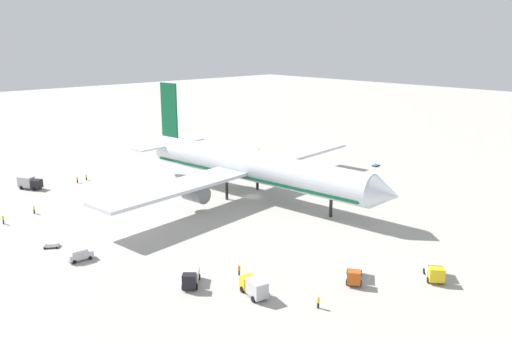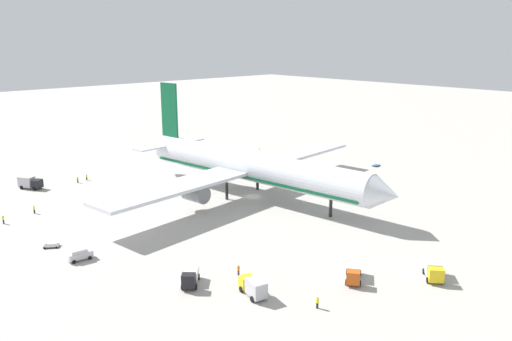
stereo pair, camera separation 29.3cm
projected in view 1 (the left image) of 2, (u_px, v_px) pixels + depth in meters
ground_plane at (252, 197)px, 122.66m from camera, size 600.00×600.00×0.00m
airliner at (248, 166)px, 121.58m from camera, size 75.43×79.79×25.19m
service_truck_0 at (354, 272)px, 80.05m from camera, size 4.99×5.86×2.44m
service_truck_1 at (191, 277)px, 78.53m from camera, size 5.12×5.03×2.54m
service_truck_3 at (29, 182)px, 128.59m from camera, size 6.25×4.97×3.04m
service_truck_4 at (254, 286)px, 75.08m from camera, size 5.66×3.28×2.80m
service_truck_5 at (434, 270)px, 80.60m from camera, size 4.94×5.30×2.54m
service_van at (80, 254)px, 87.37m from camera, size 2.36×4.24×1.97m
baggage_cart_0 at (208, 156)px, 161.44m from camera, size 2.61×3.30×1.28m
baggage_cart_1 at (52, 246)px, 92.76m from camera, size 2.65×3.13×0.40m
baggage_cart_2 at (376, 165)px, 151.70m from camera, size 1.73×3.06×0.40m
ground_worker_0 at (3, 220)px, 104.40m from camera, size 0.42×0.42×1.75m
ground_worker_1 at (318, 302)px, 71.83m from camera, size 0.56×0.56×1.71m
ground_worker_2 at (77, 180)px, 134.06m from camera, size 0.52×0.52×1.65m
ground_worker_3 at (86, 177)px, 136.63m from camera, size 0.40×0.40×1.62m
ground_worker_4 at (239, 270)px, 81.73m from camera, size 0.57×0.57×1.77m
ground_worker_5 at (34, 210)px, 110.54m from camera, size 0.51×0.51×1.78m
traffic_cone_0 at (199, 154)px, 166.00m from camera, size 0.36×0.36×0.55m
traffic_cone_1 at (259, 149)px, 174.17m from camera, size 0.36×0.36×0.55m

